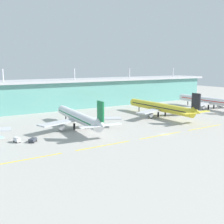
{
  "coord_description": "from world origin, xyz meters",
  "views": [
    {
      "loc": [
        -98.57,
        -102.96,
        35.13
      ],
      "look_at": [
        -7.72,
        38.4,
        7.0
      ],
      "focal_mm": 44.62,
      "sensor_mm": 36.0,
      "label": 1
    }
  ],
  "objects_px": {
    "safety_cone_nose_front": "(216,113)",
    "airliner_farthest": "(210,101)",
    "airliner_far_middle": "(160,107)",
    "baggage_cart": "(17,140)",
    "airliner_near_middle": "(79,117)",
    "pushback_tug": "(33,140)"
  },
  "relations": [
    {
      "from": "airliner_near_middle",
      "to": "safety_cone_nose_front",
      "type": "distance_m",
      "value": 107.34
    },
    {
      "from": "airliner_near_middle",
      "to": "safety_cone_nose_front",
      "type": "bearing_deg",
      "value": -5.64
    },
    {
      "from": "pushback_tug",
      "to": "baggage_cart",
      "type": "xyz_separation_m",
      "value": [
        -6.29,
        3.57,
        0.16
      ]
    },
    {
      "from": "safety_cone_nose_front",
      "to": "pushback_tug",
      "type": "bearing_deg",
      "value": -178.53
    },
    {
      "from": "airliner_far_middle",
      "to": "safety_cone_nose_front",
      "type": "relative_size",
      "value": 103.23
    },
    {
      "from": "safety_cone_nose_front",
      "to": "airliner_farthest",
      "type": "bearing_deg",
      "value": 48.39
    },
    {
      "from": "baggage_cart",
      "to": "airliner_far_middle",
      "type": "bearing_deg",
      "value": 7.88
    },
    {
      "from": "airliner_far_middle",
      "to": "airliner_farthest",
      "type": "xyz_separation_m",
      "value": [
        58.36,
        4.39,
        -0.0
      ]
    },
    {
      "from": "airliner_farthest",
      "to": "safety_cone_nose_front",
      "type": "xyz_separation_m",
      "value": [
        -16.42,
        -18.49,
        -6.11
      ]
    },
    {
      "from": "baggage_cart",
      "to": "pushback_tug",
      "type": "bearing_deg",
      "value": -29.6
    },
    {
      "from": "airliner_near_middle",
      "to": "airliner_far_middle",
      "type": "xyz_separation_m",
      "value": [
        64.71,
        3.57,
        0.0
      ]
    },
    {
      "from": "airliner_far_middle",
      "to": "safety_cone_nose_front",
      "type": "height_order",
      "value": "airliner_far_middle"
    },
    {
      "from": "airliner_far_middle",
      "to": "safety_cone_nose_front",
      "type": "distance_m",
      "value": 44.67
    },
    {
      "from": "airliner_far_middle",
      "to": "baggage_cart",
      "type": "bearing_deg",
      "value": -172.12
    },
    {
      "from": "airliner_near_middle",
      "to": "baggage_cart",
      "type": "distance_m",
      "value": 38.53
    },
    {
      "from": "airliner_far_middle",
      "to": "safety_cone_nose_front",
      "type": "bearing_deg",
      "value": -18.58
    },
    {
      "from": "safety_cone_nose_front",
      "to": "baggage_cart",
      "type": "bearing_deg",
      "value": 179.97
    },
    {
      "from": "airliner_near_middle",
      "to": "airliner_farthest",
      "type": "relative_size",
      "value": 0.94
    },
    {
      "from": "airliner_farthest",
      "to": "baggage_cart",
      "type": "xyz_separation_m",
      "value": [
        -159.79,
        -18.42,
        -5.19
      ]
    },
    {
      "from": "airliner_farthest",
      "to": "pushback_tug",
      "type": "xyz_separation_m",
      "value": [
        -153.49,
        -21.99,
        -5.36
      ]
    },
    {
      "from": "airliner_near_middle",
      "to": "pushback_tug",
      "type": "height_order",
      "value": "airliner_near_middle"
    },
    {
      "from": "airliner_far_middle",
      "to": "baggage_cart",
      "type": "height_order",
      "value": "airliner_far_middle"
    }
  ]
}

